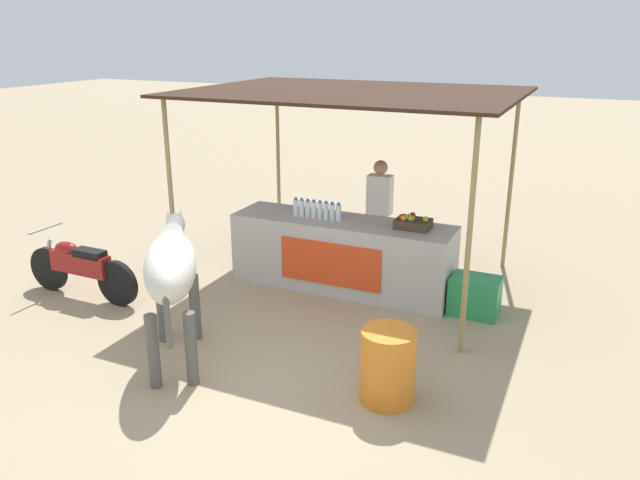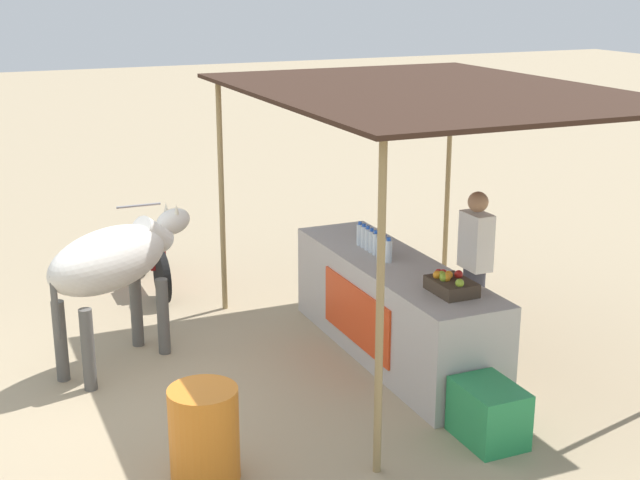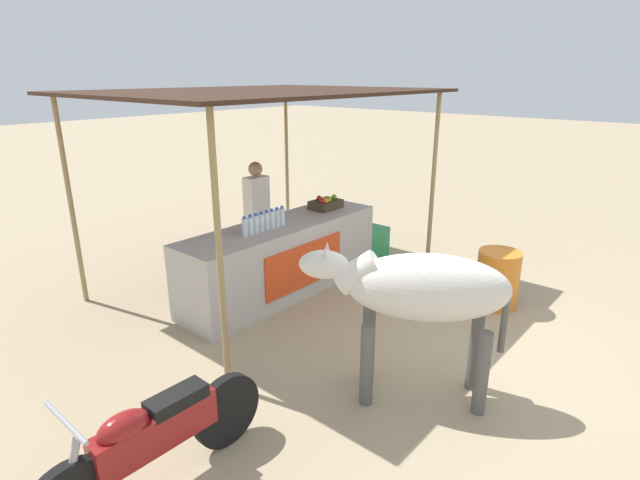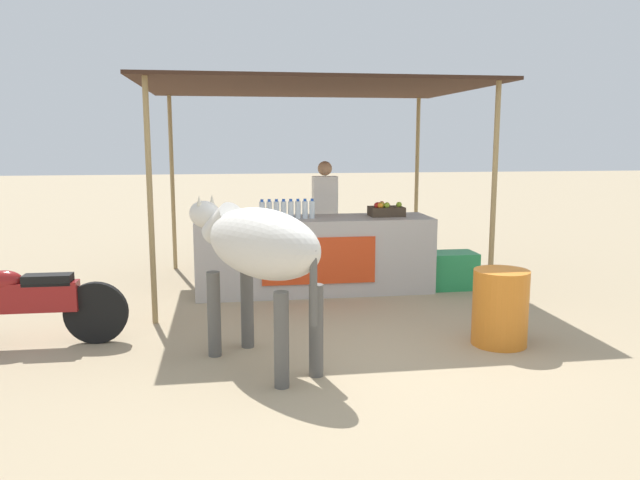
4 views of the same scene
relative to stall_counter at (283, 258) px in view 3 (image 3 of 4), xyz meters
The scene contains 10 objects.
ground_plane 2.25m from the stall_counter, 90.00° to the right, with size 60.00×60.00×0.00m, color tan.
stall_counter is the anchor object (origin of this frame).
stall_awning 2.06m from the stall_counter, 90.00° to the left, with size 4.20×3.20×2.62m.
water_bottle_row 0.69m from the stall_counter, behind, with size 0.70×0.07×0.25m.
fruit_crate 1.10m from the stall_counter, ahead, with size 0.44×0.32×0.18m.
vendor_behind_counter 0.88m from the stall_counter, 71.17° to the left, with size 0.34×0.22×1.65m.
cooler_box 1.84m from the stall_counter, ahead, with size 0.60×0.44×0.48m, color #268C4C.
water_barrel 2.77m from the stall_counter, 58.32° to the right, with size 0.52×0.52×0.73m, color orange.
cow 2.72m from the stall_counter, 108.74° to the right, with size 1.30×1.72×1.44m.
motorcycle_parked 3.45m from the stall_counter, 150.09° to the right, with size 1.80×0.55×0.90m.
Camera 3 is at (-4.39, -2.24, 2.83)m, focal length 28.00 mm.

